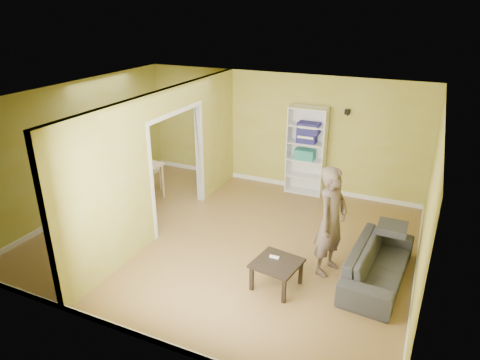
% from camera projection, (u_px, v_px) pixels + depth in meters
% --- Properties ---
extents(room_shell, '(6.50, 6.50, 6.50)m').
position_uv_depth(room_shell, '(225.00, 171.00, 7.33)').
color(room_shell, olive).
rests_on(room_shell, ground).
extents(partition, '(0.22, 5.50, 2.60)m').
position_uv_depth(partition, '(166.00, 162.00, 7.79)').
color(partition, '#B3B65A').
rests_on(partition, ground).
extents(wall_speaker, '(0.10, 0.10, 0.10)m').
position_uv_depth(wall_speaker, '(347.00, 112.00, 8.79)').
color(wall_speaker, black).
rests_on(wall_speaker, room_shell).
extents(sofa, '(2.01, 0.99, 0.75)m').
position_uv_depth(sofa, '(379.00, 259.00, 6.51)').
color(sofa, '#26272D').
rests_on(sofa, ground).
extents(person, '(0.89, 0.78, 2.07)m').
position_uv_depth(person, '(332.00, 212.00, 6.48)').
color(person, slate).
rests_on(person, ground).
extents(bookshelf, '(0.82, 0.36, 1.96)m').
position_uv_depth(bookshelf, '(307.00, 151.00, 9.37)').
color(bookshelf, white).
rests_on(bookshelf, ground).
extents(paper_box_teal, '(0.43, 0.28, 0.22)m').
position_uv_depth(paper_box_teal, '(305.00, 154.00, 9.37)').
color(paper_box_teal, '#1A8164').
rests_on(paper_box_teal, bookshelf).
extents(paper_box_navy_b, '(0.41, 0.27, 0.21)m').
position_uv_depth(paper_box_navy_b, '(307.00, 138.00, 9.22)').
color(paper_box_navy_b, navy).
rests_on(paper_box_navy_b, bookshelf).
extents(paper_box_navy_c, '(0.46, 0.30, 0.24)m').
position_uv_depth(paper_box_navy_c, '(309.00, 127.00, 9.11)').
color(paper_box_navy_c, '#101F4E').
rests_on(paper_box_navy_c, bookshelf).
extents(coffee_table, '(0.65, 0.65, 0.43)m').
position_uv_depth(coffee_table, '(277.00, 266.00, 6.35)').
color(coffee_table, '#33291E').
rests_on(coffee_table, ground).
extents(game_controller, '(0.15, 0.04, 0.03)m').
position_uv_depth(game_controller, '(274.00, 257.00, 6.42)').
color(game_controller, white).
rests_on(game_controller, coffee_table).
extents(dining_table, '(1.27, 0.85, 0.80)m').
position_uv_depth(dining_table, '(130.00, 167.00, 9.20)').
color(dining_table, tan).
rests_on(dining_table, ground).
extents(chair_left, '(0.47, 0.47, 0.95)m').
position_uv_depth(chair_left, '(105.00, 170.00, 9.65)').
color(chair_left, tan).
rests_on(chair_left, ground).
extents(chair_near, '(0.42, 0.42, 0.87)m').
position_uv_depth(chair_near, '(115.00, 189.00, 8.79)').
color(chair_near, tan).
rests_on(chair_near, ground).
extents(chair_far, '(0.62, 0.62, 1.02)m').
position_uv_depth(chair_far, '(150.00, 168.00, 9.68)').
color(chair_far, tan).
rests_on(chair_far, ground).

